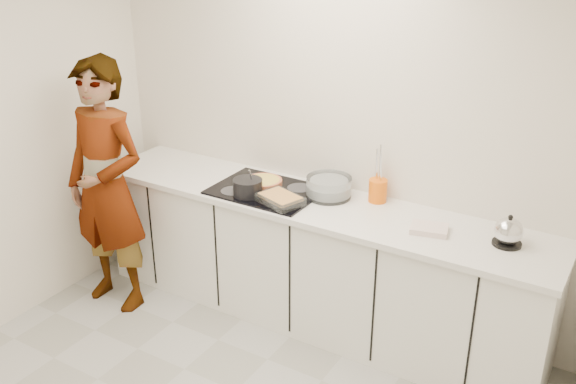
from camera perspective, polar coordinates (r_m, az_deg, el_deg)
The scene contains 12 objects.
wall_back at distance 4.37m, azimuth 4.32°, elevation 5.33°, with size 3.60×0.00×2.60m, color white.
base_cabinets at distance 4.47m, azimuth 2.09°, elevation -6.38°, with size 3.20×0.58×0.87m, color white.
countertop at distance 4.26m, azimuth 2.18°, elevation -1.06°, with size 3.24×0.64×0.04m, color white.
hob at distance 4.40m, azimuth -1.92°, elevation 0.15°, with size 0.72×0.54×0.01m, color black.
tart_dish at distance 4.45m, azimuth -2.21°, elevation 0.89°, with size 0.31×0.31×0.04m.
saucepan at distance 4.29m, azimuth -3.60°, elevation 0.43°, with size 0.22×0.22×0.19m.
baking_dish at distance 4.17m, azimuth -0.69°, elevation -0.61°, with size 0.33×0.29×0.05m.
mixing_bowl at distance 4.29m, azimuth 3.65°, elevation 0.37°, with size 0.33×0.33×0.14m.
tea_towel at distance 3.93m, azimuth 12.44°, elevation -3.23°, with size 0.22×0.16×0.04m, color white.
kettle at distance 3.87m, azimuth 19.00°, elevation -3.41°, with size 0.18×0.18×0.19m.
utensil_crock at distance 4.26m, azimuth 7.98°, elevation 0.13°, with size 0.12×0.12×0.15m, color #FB6708.
cook at distance 4.63m, azimuth -15.82°, elevation 0.42°, with size 0.66×0.44×1.82m, color white.
Camera 1 is at (1.87, -2.11, 2.66)m, focal length 40.00 mm.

